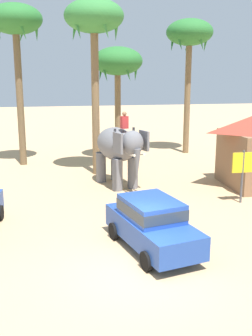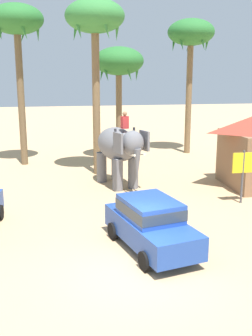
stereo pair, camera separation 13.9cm
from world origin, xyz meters
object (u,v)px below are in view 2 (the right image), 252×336
Objects in this scene: elephant_with_mahout at (119,148)px; palm_tree_far_back at (191,37)px; car_sedan_foreground at (151,222)px; signboard_yellow at (243,166)px; palm_tree_near_hut at (119,64)px; palm_tree_left_of_road at (17,25)px; palm_tree_behind_elephant at (95,23)px.

elephant_with_mahout is 11.74m from palm_tree_far_back.
signboard_yellow is (5.16, 4.01, 0.76)m from car_sedan_foreground.
signboard_yellow is (4.93, -3.74, -0.30)m from elephant_with_mahout.
palm_tree_left_of_road is (-6.16, -0.39, 2.19)m from palm_tree_near_hut.
palm_tree_behind_elephant is 10.94m from signboard_yellow.
elephant_with_mahout is at bearing 88.35° from car_sedan_foreground.
palm_tree_behind_elephant reaches higher than elephant_with_mahout.
car_sedan_foreground is 0.45× the size of palm_tree_left_of_road.
palm_tree_behind_elephant is 5.39m from palm_tree_left_of_road.
signboard_yellow is (-1.35, -11.59, -6.37)m from palm_tree_far_back.
elephant_with_mahout is 1.67× the size of signboard_yellow.
palm_tree_near_hut reaches higher than signboard_yellow.
car_sedan_foreground is at bearing -70.51° from palm_tree_left_of_road.
palm_tree_left_of_road is at bearing 130.13° from elephant_with_mahout.
palm_tree_far_back is 13.29m from signboard_yellow.
palm_tree_far_back is at bearing 14.87° from palm_tree_near_hut.
palm_tree_near_hut reaches higher than elephant_with_mahout.
car_sedan_foreground is 0.46× the size of palm_tree_behind_elephant.
palm_tree_behind_elephant reaches higher than palm_tree_near_hut.
palm_tree_near_hut is 3.05× the size of signboard_yellow.
palm_tree_left_of_road is at bearing 135.69° from signboard_yellow.
elephant_with_mahout is 0.42× the size of palm_tree_behind_elephant.
palm_tree_far_back is (6.28, 7.85, 6.07)m from elephant_with_mahout.
elephant_with_mahout reaches higher than signboard_yellow.
palm_tree_near_hut is at bearing -165.13° from palm_tree_far_back.
palm_tree_far_back reaches higher than palm_tree_near_hut.
elephant_with_mahout is 0.41× the size of palm_tree_left_of_road.
palm_tree_left_of_road is at bearing -176.37° from palm_tree_near_hut.
palm_tree_left_of_road reaches higher than signboard_yellow.
elephant_with_mahout reaches higher than car_sedan_foreground.
palm_tree_left_of_road is 4.03× the size of signboard_yellow.
palm_tree_behind_elephant is at bearing -117.19° from palm_tree_near_hut.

